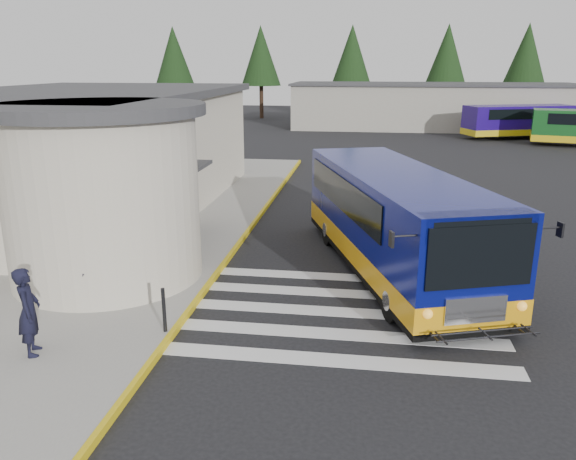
# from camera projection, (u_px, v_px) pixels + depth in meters

# --- Properties ---
(ground) EXTENTS (140.00, 140.00, 0.00)m
(ground) POSITION_uv_depth(u_px,v_px,m) (355.00, 300.00, 14.70)
(ground) COLOR black
(ground) RESTS_ON ground
(sidewalk) EXTENTS (10.00, 34.00, 0.15)m
(sidewalk) POSITION_uv_depth(u_px,v_px,m) (101.00, 238.00, 19.70)
(sidewalk) COLOR gray
(sidewalk) RESTS_ON ground
(curb_strip) EXTENTS (0.12, 34.00, 0.16)m
(curb_strip) POSITION_uv_depth(u_px,v_px,m) (239.00, 244.00, 19.03)
(curb_strip) COLOR gold
(curb_strip) RESTS_ON ground
(station_building) EXTENTS (12.70, 18.70, 4.80)m
(station_building) POSITION_uv_depth(u_px,v_px,m) (85.00, 154.00, 22.00)
(station_building) COLOR #B5AC99
(station_building) RESTS_ON ground
(crosswalk) EXTENTS (8.00, 5.35, 0.01)m
(crosswalk) POSITION_uv_depth(u_px,v_px,m) (334.00, 312.00, 14.01)
(crosswalk) COLOR silver
(crosswalk) RESTS_ON ground
(depot_building) EXTENTS (26.40, 8.40, 4.20)m
(depot_building) POSITION_uv_depth(u_px,v_px,m) (432.00, 106.00, 53.14)
(depot_building) COLOR gray
(depot_building) RESTS_ON ground
(tree_line) EXTENTS (58.40, 4.40, 10.00)m
(tree_line) POSITION_uv_depth(u_px,v_px,m) (430.00, 56.00, 59.36)
(tree_line) COLOR black
(tree_line) RESTS_ON ground
(transit_bus) EXTENTS (6.22, 10.84, 2.98)m
(transit_bus) POSITION_uv_depth(u_px,v_px,m) (395.00, 225.00, 16.38)
(transit_bus) COLOR #080E61
(transit_bus) RESTS_ON ground
(pedestrian_a) EXTENTS (0.69, 0.81, 1.89)m
(pedestrian_a) POSITION_uv_depth(u_px,v_px,m) (29.00, 311.00, 11.46)
(pedestrian_a) COLOR black
(pedestrian_a) RESTS_ON sidewalk
(pedestrian_b) EXTENTS (1.09, 1.12, 1.82)m
(pedestrian_b) POSITION_uv_depth(u_px,v_px,m) (82.00, 272.00, 13.71)
(pedestrian_b) COLOR black
(pedestrian_b) RESTS_ON sidewalk
(bollard) EXTENTS (0.09, 0.09, 1.04)m
(bollard) POSITION_uv_depth(u_px,v_px,m) (164.00, 310.00, 12.53)
(bollard) COLOR black
(bollard) RESTS_ON sidewalk
(far_bus_a) EXTENTS (9.30, 5.40, 2.32)m
(far_bus_a) POSITION_uv_depth(u_px,v_px,m) (519.00, 120.00, 46.09)
(far_bus_a) COLOR #1D0863
(far_bus_a) RESTS_ON ground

